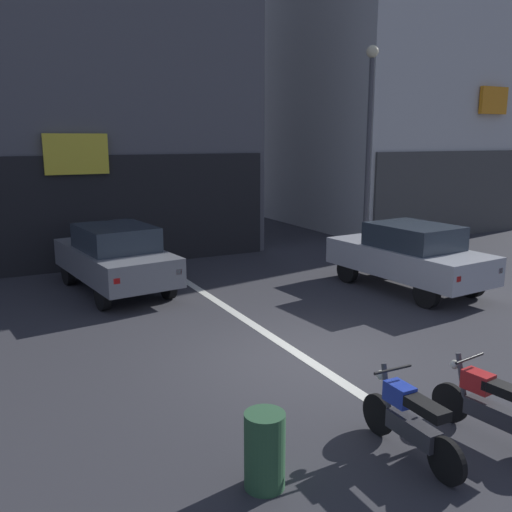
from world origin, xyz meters
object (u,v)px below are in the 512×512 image
Objects in this scene: car_silver_parked_kerbside at (409,255)px; motorcycle_red_row_left_mid at (490,405)px; motorcycle_blue_row_leftmost at (410,420)px; car_grey_crossing_near at (115,256)px; car_white_down_street at (172,212)px; street_lamp at (369,131)px; trash_bin at (265,450)px.

motorcycle_red_row_left_mid is at bearing -124.35° from car_silver_parked_kerbside.
car_silver_parked_kerbside is at bearing 47.76° from motorcycle_blue_row_leftmost.
car_grey_crossing_near is 9.21m from motorcycle_red_row_left_mid.
car_silver_parked_kerbside is 1.01× the size of car_white_down_street.
street_lamp is 11.62m from motorcycle_blue_row_leftmost.
car_grey_crossing_near is at bearing -177.38° from street_lamp.
motorcycle_blue_row_leftmost is 1.15m from motorcycle_red_row_left_mid.
motorcycle_blue_row_leftmost is 1.97× the size of trash_bin.
trash_bin is at bearing 171.92° from motorcycle_blue_row_leftmost.
car_silver_parked_kerbside is (6.42, -3.10, 0.00)m from car_grey_crossing_near.
car_silver_parked_kerbside is 2.54× the size of motorcycle_red_row_left_mid.
car_silver_parked_kerbside is 6.99m from motorcycle_red_row_left_mid.
trash_bin is (-2.91, 0.43, -0.03)m from motorcycle_red_row_left_mid.
car_silver_parked_kerbside is 4.77m from street_lamp.
car_white_down_street is 16.19m from trash_bin.
car_white_down_street is 4.93× the size of trash_bin.
trash_bin is at bearing 171.65° from motorcycle_red_row_left_mid.
motorcycle_blue_row_leftmost is at bearing -99.09° from car_white_down_street.
street_lamp is 11.17m from motorcycle_red_row_left_mid.
street_lamp is (1.38, 3.46, 2.99)m from car_silver_parked_kerbside.
car_silver_parked_kerbside reaches higher than trash_bin.
motorcycle_red_row_left_mid is 2.94m from trash_bin.
car_silver_parked_kerbside reaches higher than motorcycle_red_row_left_mid.
motorcycle_red_row_left_mid is (-1.40, -16.03, -0.43)m from car_white_down_street.
street_lamp is 7.41× the size of trash_bin.
car_white_down_street is at bearing 85.00° from motorcycle_red_row_left_mid.
motorcycle_red_row_left_mid is at bearing -8.79° from motorcycle_blue_row_leftmost.
car_white_down_street is at bearing 74.55° from trash_bin.
motorcycle_red_row_left_mid is (2.49, -8.86, -0.43)m from car_grey_crossing_near.
car_white_down_street is at bearing 61.51° from car_grey_crossing_near.
car_white_down_street is at bearing 103.86° from car_silver_parked_kerbside.
car_silver_parked_kerbside is 4.98× the size of trash_bin.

